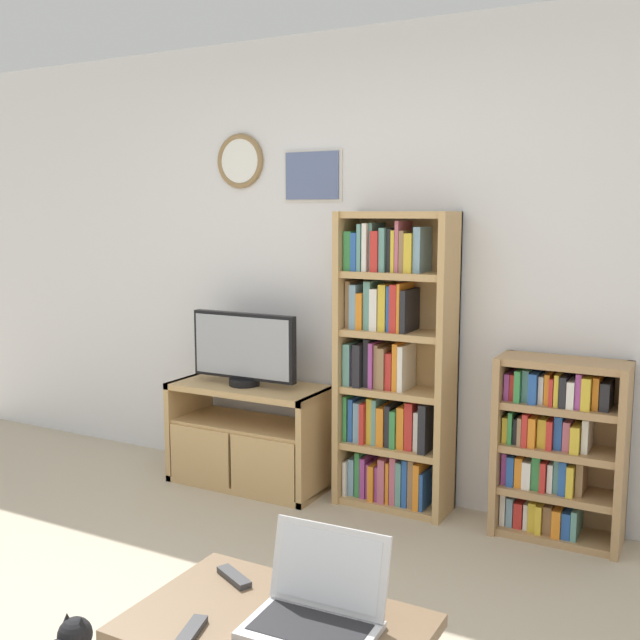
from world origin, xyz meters
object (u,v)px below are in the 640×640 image
Objects in this scene: tv_stand at (249,435)px; bookshelf_short at (555,448)px; laptop at (318,603)px; remote_far_from_laptop at (191,632)px; bookshelf_tall at (392,367)px; coffee_table at (275,636)px; remote_near_laptop at (234,577)px; television at (244,349)px.

tv_stand is 1.04× the size of bookshelf_short.
laptop is 0.37m from remote_far_from_laptop.
coffee_table is (0.45, -1.92, -0.42)m from bookshelf_tall.
bookshelf_short is 5.53× the size of remote_near_laptop.
bookshelf_tall is 9.85× the size of remote_near_laptop.
remote_far_from_laptop is at bearing -145.19° from laptop.
television is 1.75× the size of laptop.
television is 2.32m from remote_far_from_laptop.
bookshelf_tall is at bearing -147.74° from remote_near_laptop.
remote_near_laptop is (1.05, -1.65, 0.11)m from tv_stand.
television reaches higher than coffee_table.
tv_stand is at bearing -121.55° from remote_near_laptop.
laptop is at bearing -158.04° from remote_far_from_laptop.
laptop reaches higher than tv_stand.
bookshelf_short is at bearing 4.08° from television.
coffee_table is at bearing -160.21° from laptop.
bookshelf_tall is 9.68× the size of remote_far_from_laptop.
remote_far_from_laptop is at bearing -134.88° from coffee_table.
coffee_table is 2.24× the size of laptop.
coffee_table is 0.25m from remote_far_from_laptop.
bookshelf_tall is (0.86, 0.12, 0.47)m from tv_stand.
laptop is at bearing 22.44° from coffee_table.
remote_near_laptop is 0.34m from remote_far_from_laptop.
coffee_table is (1.33, -1.80, -0.46)m from television.
coffee_table is 0.17m from laptop.
bookshelf_tall reaches higher than remote_far_from_laptop.
bookshelf_short reaches higher than remote_far_from_laptop.
bookshelf_short is at bearing -121.48° from remote_far_from_laptop.
bookshelf_tall is at bearing 104.15° from laptop.
bookshelf_tall reaches higher than television.
laptop is at bearing -51.02° from tv_stand.
tv_stand reaches higher than remote_far_from_laptop.
television reaches higher than bookshelf_short.
laptop is at bearing -73.20° from bookshelf_tall.
remote_far_from_laptop is at bearing -82.58° from bookshelf_tall.
television is 4.08× the size of remote_far_from_laptop.
remote_near_laptop is (1.07, -1.64, -0.41)m from television.
bookshelf_tall is 1.82m from remote_near_laptop.
laptop is (1.44, -1.75, -0.35)m from television.
coffee_table is 5.32× the size of remote_near_laptop.
bookshelf_short is (0.87, -0.00, -0.32)m from bookshelf_tall.
remote_near_laptop is at bearing -57.58° from tv_stand.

